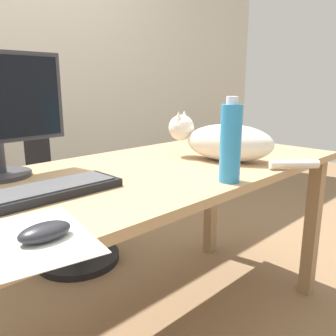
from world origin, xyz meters
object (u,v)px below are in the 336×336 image
Objects in this scene: computer_mouse at (45,232)px; water_bottle at (231,143)px; keyboard at (44,192)px; office_chair at (66,201)px; cat at (224,141)px.

water_bottle reaches higher than computer_mouse.
keyboard is 0.30m from computer_mouse.
water_bottle is (0.50, -0.28, 0.11)m from keyboard.
cat is at bearing -75.01° from office_chair.
office_chair is at bearing 59.09° from keyboard.
cat is 2.17× the size of water_bottle.
keyboard is 0.75m from cat.
office_chair is 1.21m from water_bottle.
cat is at bearing 13.09° from computer_mouse.
office_chair is 1.55× the size of cat.
cat is 0.90m from computer_mouse.
computer_mouse is (-0.87, -0.20, -0.06)m from cat.
cat reaches higher than office_chair.
cat is (0.74, -0.07, 0.07)m from keyboard.
keyboard is at bearing 174.69° from cat.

